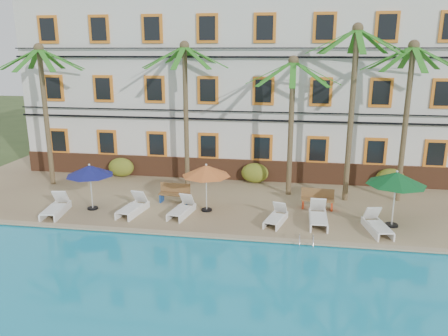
% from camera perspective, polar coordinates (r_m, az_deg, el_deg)
% --- Properties ---
extents(ground, '(100.00, 100.00, 0.00)m').
position_cam_1_polar(ground, '(18.35, -1.53, -8.48)').
color(ground, '#384C23').
rests_on(ground, ground).
extents(pool_deck, '(30.00, 12.00, 0.25)m').
position_cam_1_polar(pool_deck, '(22.92, 0.76, -3.23)').
color(pool_deck, tan).
rests_on(pool_deck, ground).
extents(swimming_pool, '(26.00, 12.00, 0.20)m').
position_cam_1_polar(swimming_pool, '(12.37, -7.89, -20.93)').
color(swimming_pool, '#1A9DC4').
rests_on(swimming_pool, ground).
extents(pool_coping, '(30.00, 0.35, 0.06)m').
position_cam_1_polar(pool_coping, '(17.43, -2.08, -8.80)').
color(pool_coping, tan).
rests_on(pool_coping, pool_deck).
extents(hotel_building, '(25.40, 6.44, 10.22)m').
position_cam_1_polar(hotel_building, '(26.76, 2.37, 10.91)').
color(hotel_building, silver).
rests_on(hotel_building, pool_deck).
extents(palm_a, '(4.51, 4.51, 7.45)m').
position_cam_1_polar(palm_a, '(24.90, -22.48, 8.80)').
color(palm_a, brown).
rests_on(palm_a, pool_deck).
extents(palm_b, '(4.51, 4.51, 7.57)m').
position_cam_1_polar(palm_b, '(23.10, -5.05, 9.63)').
color(palm_b, brown).
rests_on(palm_b, pool_deck).
extents(palm_c, '(4.51, 4.51, 6.87)m').
position_cam_1_polar(palm_c, '(21.52, 8.84, 8.01)').
color(palm_c, brown).
rests_on(palm_c, pool_deck).
extents(palm_d, '(4.51, 4.51, 8.29)m').
position_cam_1_polar(palm_d, '(21.21, 16.50, 9.71)').
color(palm_d, brown).
rests_on(palm_d, pool_deck).
extents(palm_e, '(4.51, 4.51, 7.55)m').
position_cam_1_polar(palm_e, '(22.03, 22.89, 8.23)').
color(palm_e, brown).
rests_on(palm_e, pool_deck).
extents(shrub_left, '(1.50, 0.90, 1.10)m').
position_cam_1_polar(shrub_left, '(25.92, -13.28, 0.10)').
color(shrub_left, '#27601B').
rests_on(shrub_left, pool_deck).
extents(shrub_mid, '(1.50, 0.90, 1.10)m').
position_cam_1_polar(shrub_mid, '(24.11, 4.05, -0.65)').
color(shrub_mid, '#27601B').
rests_on(shrub_mid, pool_deck).
extents(shrub_right, '(1.50, 0.90, 1.10)m').
position_cam_1_polar(shrub_right, '(24.58, 20.89, -1.33)').
color(shrub_right, '#27601B').
rests_on(shrub_right, pool_deck).
extents(umbrella_blue, '(2.15, 2.15, 2.16)m').
position_cam_1_polar(umbrella_blue, '(20.62, -17.14, -0.33)').
color(umbrella_blue, black).
rests_on(umbrella_blue, pool_deck).
extents(umbrella_red, '(2.22, 2.22, 2.22)m').
position_cam_1_polar(umbrella_red, '(19.50, -2.34, -0.37)').
color(umbrella_red, black).
rests_on(umbrella_red, pool_deck).
extents(umbrella_green, '(2.41, 2.41, 2.42)m').
position_cam_1_polar(umbrella_green, '(19.04, 21.60, -1.31)').
color(umbrella_green, black).
rests_on(umbrella_green, pool_deck).
extents(lounger_a, '(0.98, 2.07, 0.94)m').
position_cam_1_polar(lounger_a, '(20.94, -21.10, -4.85)').
color(lounger_a, white).
rests_on(lounger_a, pool_deck).
extents(lounger_b, '(0.98, 2.03, 0.92)m').
position_cam_1_polar(lounger_b, '(20.08, -11.79, -5.00)').
color(lounger_b, white).
rests_on(lounger_b, pool_deck).
extents(lounger_c, '(0.95, 1.91, 0.87)m').
position_cam_1_polar(lounger_c, '(19.55, -5.52, -5.35)').
color(lounger_c, white).
rests_on(lounger_c, pool_deck).
extents(lounger_d, '(1.02, 1.81, 0.81)m').
position_cam_1_polar(lounger_d, '(18.73, 6.82, -6.39)').
color(lounger_d, white).
rests_on(lounger_d, pool_deck).
extents(lounger_e, '(0.74, 2.05, 0.97)m').
position_cam_1_polar(lounger_e, '(18.95, 12.21, -6.20)').
color(lounger_e, white).
rests_on(lounger_e, pool_deck).
extents(lounger_f, '(1.03, 2.00, 0.90)m').
position_cam_1_polar(lounger_f, '(18.77, 19.36, -7.03)').
color(lounger_f, white).
rests_on(lounger_f, pool_deck).
extents(bench_left, '(1.53, 0.59, 0.93)m').
position_cam_1_polar(bench_left, '(21.11, -6.44, -3.26)').
color(bench_left, olive).
rests_on(bench_left, pool_deck).
extents(bench_right, '(1.53, 0.59, 0.93)m').
position_cam_1_polar(bench_right, '(20.65, 12.14, -3.94)').
color(bench_right, olive).
rests_on(bench_right, pool_deck).
extents(pool_ladder, '(0.54, 0.74, 0.74)m').
position_cam_1_polar(pool_ladder, '(17.08, 10.65, -9.70)').
color(pool_ladder, silver).
rests_on(pool_ladder, ground).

